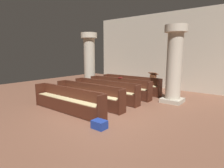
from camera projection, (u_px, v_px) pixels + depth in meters
The scene contains 12 objects.
ground_plane at pixel (101, 114), 6.57m from camera, with size 19.20×19.20×0.00m, color brown.
back_wall at pixel (168, 51), 10.92m from camera, with size 10.00×0.16×4.50m, color beige.
pew_row_0 at pixel (130, 84), 10.08m from camera, with size 3.49×0.46×0.90m.
pew_row_1 at pixel (119, 87), 9.24m from camera, with size 3.49×0.46×0.90m.
pew_row_2 at pixel (105, 90), 8.41m from camera, with size 3.49×0.47×0.90m.
pew_row_3 at pixel (88, 94), 7.57m from camera, with size 3.49×0.46×0.90m.
pew_row_4 at pixel (67, 99), 6.73m from camera, with size 3.49×0.46×0.90m.
pillar_aisle_side at pixel (174, 63), 7.88m from camera, with size 0.94×0.94×3.31m.
pillar_far_side at pixel (89, 60), 10.92m from camera, with size 0.94×0.94×3.31m.
lectern at pixel (153, 83), 10.49m from camera, with size 0.48×0.45×1.08m.
hymn_book at pixel (121, 78), 9.35m from camera, with size 0.16×0.20×0.03m, color maroon.
kneeler_box_blue at pixel (99, 124), 5.31m from camera, with size 0.42×0.31×0.24m, color navy.
Camera 1 is at (4.18, -4.73, 2.16)m, focal length 29.51 mm.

